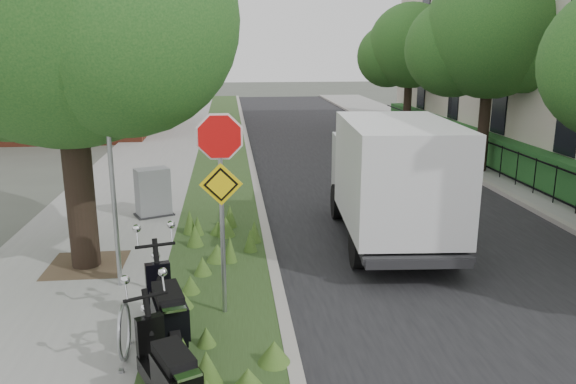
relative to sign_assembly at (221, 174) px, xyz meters
name	(u,v)px	position (x,y,z in m)	size (l,w,h in m)	color
ground	(320,333)	(1.40, -0.58, -2.33)	(120.00, 120.00, 0.00)	#4C5147
sidewalk_near	(134,181)	(-2.85, 9.42, -2.27)	(3.50, 60.00, 0.12)	gray
verge	(223,178)	(-0.10, 9.42, -2.27)	(2.00, 60.00, 0.12)	#2C411C
kerb_near	(254,177)	(0.90, 9.42, -2.26)	(0.20, 60.00, 0.13)	#9E9991
road	(362,177)	(4.40, 9.42, -2.32)	(7.00, 60.00, 0.01)	black
kerb_far	(465,172)	(7.90, 9.42, -2.26)	(0.20, 60.00, 0.13)	#9E9991
footpath_far	(514,171)	(9.60, 9.42, -2.27)	(3.20, 60.00, 0.12)	gray
street_tree_main	(58,5)	(-2.68, 2.28, 2.48)	(6.21, 5.54, 7.66)	black
bare_post	(112,172)	(-1.80, 1.22, -0.21)	(0.08, 0.08, 4.00)	#A5A8AD
bike_hoop	(124,332)	(-1.30, -1.18, -1.83)	(0.06, 0.78, 0.77)	#A5A8AD
sign_assembly	(221,174)	(0.00, 0.00, 0.00)	(0.94, 0.08, 3.22)	#A5A8AD
fence_far	(487,154)	(8.60, 9.42, -1.66)	(0.04, 24.00, 1.00)	black
hedge_far	(507,154)	(9.30, 9.42, -1.66)	(1.00, 24.00, 1.10)	#1A4B22
brick_building	(58,44)	(-8.10, 21.42, 1.88)	(9.40, 10.40, 8.30)	brown
far_tree_b	(489,38)	(8.34, 9.46, 2.04)	(4.83, 4.31, 6.56)	black
far_tree_c	(409,50)	(8.34, 17.46, 1.63)	(4.37, 3.89, 5.93)	black
scooter_near	(170,380)	(-0.58, -2.42, -1.79)	(0.91, 1.69, 0.86)	black
scooter_far	(167,317)	(-0.76, -0.97, -1.75)	(0.73, 1.92, 0.93)	black
box_truck	(392,175)	(3.51, 3.16, -0.83)	(2.33, 5.20, 2.30)	#262628
utility_cabinet	(153,193)	(-1.74, 5.38, -1.65)	(1.03, 0.88, 1.16)	#262628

